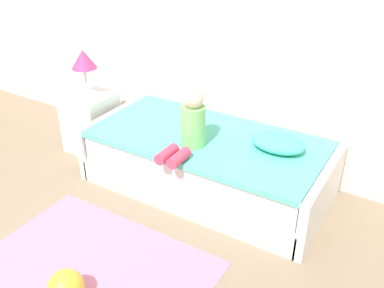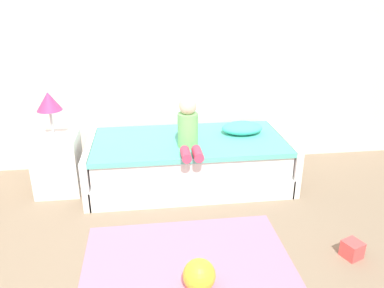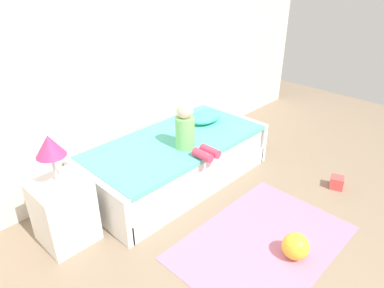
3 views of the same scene
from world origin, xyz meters
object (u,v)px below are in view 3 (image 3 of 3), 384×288
(bed, at_px, (176,160))
(toy_block, at_px, (337,182))
(table_lamp, at_px, (50,148))
(pillow, at_px, (205,117))
(nightstand, at_px, (64,212))
(toy_ball, at_px, (296,246))
(child_figure, at_px, (188,131))

(bed, xyz_separation_m, toy_block, (1.12, -1.40, -0.18))
(table_lamp, bearing_deg, pillow, 2.92)
(nightstand, height_order, toy_ball, nightstand)
(nightstand, bearing_deg, table_lamp, 0.00)
(toy_block, bearing_deg, pillow, 109.29)
(pillow, xyz_separation_m, toy_ball, (-0.71, -1.68, -0.45))
(table_lamp, xyz_separation_m, toy_ball, (1.23, -1.59, -0.82))
(table_lamp, distance_m, pillow, 1.98)
(table_lamp, height_order, child_figure, table_lamp)
(bed, height_order, nightstand, nightstand)
(bed, bearing_deg, table_lamp, 179.96)
(nightstand, height_order, toy_block, nightstand)
(pillow, xyz_separation_m, toy_block, (0.52, -1.50, -0.50))
(nightstand, bearing_deg, toy_ball, -52.21)
(bed, distance_m, pillow, 0.68)
(toy_ball, bearing_deg, child_figure, 86.28)
(bed, height_order, toy_ball, bed)
(table_lamp, height_order, toy_block, table_lamp)
(nightstand, xyz_separation_m, child_figure, (1.32, -0.23, 0.40))
(bed, height_order, child_figure, child_figure)
(pillow, bearing_deg, toy_ball, -112.89)
(pillow, bearing_deg, nightstand, -177.08)
(table_lamp, xyz_separation_m, pillow, (1.94, 0.10, -0.37))
(child_figure, height_order, pillow, child_figure)
(child_figure, bearing_deg, pillow, 27.78)
(nightstand, height_order, table_lamp, table_lamp)
(nightstand, relative_size, toy_block, 4.43)
(child_figure, bearing_deg, bed, 81.97)
(child_figure, bearing_deg, table_lamp, 170.13)
(bed, relative_size, toy_block, 15.58)
(nightstand, distance_m, table_lamp, 0.64)
(child_figure, bearing_deg, toy_ball, -93.72)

